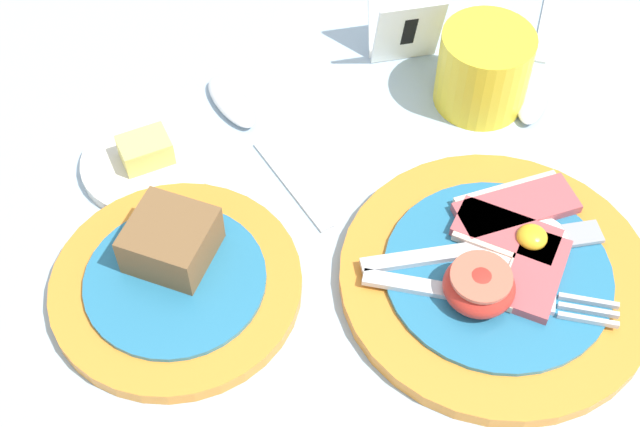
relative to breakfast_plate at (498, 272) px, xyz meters
name	(u,v)px	position (x,y,z in m)	size (l,w,h in m)	color
ground_plane	(392,311)	(-0.08, -0.01, -0.01)	(3.00, 3.00, 0.00)	#A3BCD1
breakfast_plate	(498,272)	(0.00, 0.00, 0.00)	(0.23, 0.23, 0.04)	orange
bread_plate	(175,276)	(-0.23, 0.05, 0.00)	(0.19, 0.19, 0.05)	orange
sugar_cup	(484,67)	(0.05, 0.18, 0.03)	(0.08, 0.08, 0.07)	yellow
butter_dish	(148,160)	(-0.24, 0.17, 0.00)	(0.11, 0.11, 0.03)	silver
number_card	(405,25)	(0.00, 0.25, 0.03)	(0.06, 0.05, 0.07)	white
teaspoon_by_saucer	(536,76)	(0.11, 0.19, -0.01)	(0.11, 0.18, 0.01)	silver
teaspoon_near_cup	(246,122)	(-0.15, 0.20, -0.01)	(0.08, 0.19, 0.01)	silver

